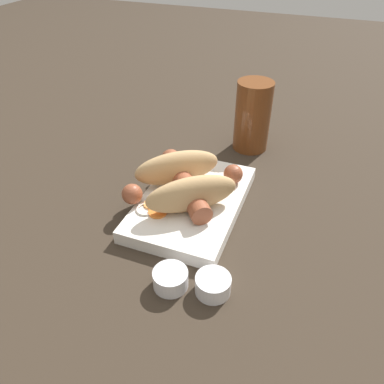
# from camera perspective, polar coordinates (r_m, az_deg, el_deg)

# --- Properties ---
(ground_plane) EXTENTS (3.00, 3.00, 0.00)m
(ground_plane) POSITION_cam_1_polar(r_m,az_deg,el_deg) (0.63, 0.00, -2.37)
(ground_plane) COLOR #33281E
(food_tray) EXTENTS (0.24, 0.16, 0.02)m
(food_tray) POSITION_cam_1_polar(r_m,az_deg,el_deg) (0.62, 0.00, -1.57)
(food_tray) COLOR silver
(food_tray) RESTS_ON ground_plane
(bread_roll) EXTENTS (0.18, 0.18, 0.06)m
(bread_roll) POSITION_cam_1_polar(r_m,az_deg,el_deg) (0.60, -1.21, 1.81)
(bread_roll) COLOR tan
(bread_roll) RESTS_ON food_tray
(sausage) EXTENTS (0.15, 0.17, 0.03)m
(sausage) POSITION_cam_1_polar(r_m,az_deg,el_deg) (0.61, -1.15, 1.27)
(sausage) COLOR brown
(sausage) RESTS_ON food_tray
(pickled_veggies) EXTENTS (0.06, 0.05, 0.00)m
(pickled_veggies) POSITION_cam_1_polar(r_m,az_deg,el_deg) (0.60, -5.47, -1.98)
(pickled_veggies) COLOR orange
(pickled_veggies) RESTS_ON food_tray
(condiment_cup_near) EXTENTS (0.05, 0.05, 0.02)m
(condiment_cup_near) POSITION_cam_1_polar(r_m,az_deg,el_deg) (0.50, -3.29, -13.18)
(condiment_cup_near) COLOR white
(condiment_cup_near) RESTS_ON ground_plane
(condiment_cup_far) EXTENTS (0.05, 0.05, 0.02)m
(condiment_cup_far) POSITION_cam_1_polar(r_m,az_deg,el_deg) (0.50, 3.21, -14.03)
(condiment_cup_far) COLOR white
(condiment_cup_far) RESTS_ON ground_plane
(drink_glass) EXTENTS (0.07, 0.07, 0.14)m
(drink_glass) POSITION_cam_1_polar(r_m,az_deg,el_deg) (0.77, 9.22, 11.34)
(drink_glass) COLOR brown
(drink_glass) RESTS_ON ground_plane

